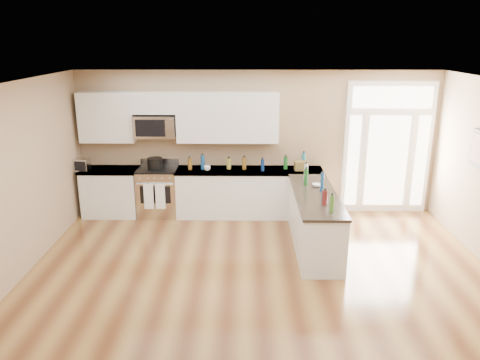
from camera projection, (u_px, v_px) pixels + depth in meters
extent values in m
plane|color=#5B3219|center=(263.00, 323.00, 5.78)|extent=(8.00, 8.00, 0.00)
plane|color=#9F8565|center=(257.00, 143.00, 9.19)|extent=(7.00, 0.00, 7.00)
plane|color=white|center=(267.00, 95.00, 4.96)|extent=(8.00, 8.00, 0.00)
cube|color=white|center=(111.00, 193.00, 9.21)|extent=(1.06, 0.62, 0.90)
cube|color=black|center=(113.00, 212.00, 9.33)|extent=(1.02, 0.52, 0.10)
cube|color=black|center=(109.00, 170.00, 9.07)|extent=(1.10, 0.66, 0.04)
cube|color=white|center=(249.00, 193.00, 9.18)|extent=(2.81, 0.62, 0.90)
cube|color=black|center=(249.00, 212.00, 9.29)|extent=(2.77, 0.52, 0.10)
cube|color=black|center=(249.00, 170.00, 9.04)|extent=(2.85, 0.66, 0.04)
cube|color=white|center=(314.00, 222.00, 7.78)|extent=(0.65, 2.28, 0.90)
cube|color=black|center=(313.00, 244.00, 7.89)|extent=(0.61, 2.18, 0.10)
cube|color=black|center=(316.00, 195.00, 7.64)|extent=(0.69, 2.32, 0.04)
cube|color=white|center=(107.00, 117.00, 8.92)|extent=(1.04, 0.33, 0.95)
cube|color=white|center=(228.00, 117.00, 8.89)|extent=(1.94, 0.33, 0.95)
cube|color=white|center=(155.00, 103.00, 8.82)|extent=(0.82, 0.33, 0.40)
cube|color=silver|center=(155.00, 126.00, 8.92)|extent=(0.78, 0.40, 0.42)
cube|color=black|center=(150.00, 128.00, 8.72)|extent=(0.56, 0.01, 0.32)
cube|color=white|center=(387.00, 148.00, 9.15)|extent=(1.70, 0.08, 2.60)
cube|color=white|center=(387.00, 161.00, 9.18)|extent=(0.78, 0.02, 1.80)
cube|color=white|center=(353.00, 161.00, 9.18)|extent=(0.22, 0.02, 1.80)
cube|color=white|center=(420.00, 162.00, 9.17)|extent=(0.22, 0.02, 1.80)
cube|color=white|center=(393.00, 97.00, 8.81)|extent=(1.50, 0.02, 0.40)
cube|color=black|center=(480.00, 149.00, 7.34)|extent=(0.04, 0.58, 0.58)
cube|color=brown|center=(479.00, 149.00, 7.34)|extent=(0.01, 0.46, 0.46)
cube|color=silver|center=(158.00, 193.00, 9.19)|extent=(0.76, 0.63, 0.92)
cube|color=black|center=(157.00, 169.00, 9.06)|extent=(0.76, 0.60, 0.03)
cube|color=silver|center=(160.00, 162.00, 9.32)|extent=(0.76, 0.04, 0.14)
cube|color=black|center=(155.00, 195.00, 8.87)|extent=(0.58, 0.01, 0.34)
cylinder|color=silver|center=(154.00, 184.00, 8.78)|extent=(0.70, 0.02, 0.02)
cube|color=white|center=(149.00, 196.00, 8.85)|extent=(0.18, 0.02, 0.50)
cube|color=white|center=(160.00, 196.00, 8.84)|extent=(0.18, 0.02, 0.50)
cylinder|color=black|center=(155.00, 163.00, 9.02)|extent=(0.34, 0.34, 0.23)
cube|color=silver|center=(82.00, 165.00, 8.92)|extent=(0.30, 0.25, 0.24)
cube|color=brown|center=(300.00, 166.00, 8.96)|extent=(0.23, 0.17, 0.17)
imported|color=white|center=(85.00, 168.00, 9.09)|extent=(0.21, 0.21, 0.04)
imported|color=white|center=(317.00, 185.00, 7.98)|extent=(0.20, 0.20, 0.05)
imported|color=white|center=(207.00, 168.00, 8.94)|extent=(0.14, 0.14, 0.10)
cylinder|color=#19591E|center=(286.00, 163.00, 9.03)|extent=(0.08, 0.08, 0.24)
cylinder|color=navy|center=(203.00, 162.00, 8.99)|extent=(0.08, 0.08, 0.28)
cylinder|color=brown|center=(244.00, 163.00, 9.01)|extent=(0.08, 0.08, 0.24)
cylinder|color=olive|center=(229.00, 164.00, 9.04)|extent=(0.08, 0.08, 0.21)
cylinder|color=#26727F|center=(304.00, 161.00, 9.06)|extent=(0.08, 0.08, 0.31)
cylinder|color=#591919|center=(325.00, 198.00, 7.08)|extent=(0.08, 0.08, 0.23)
cylinder|color=#B2B2B7|center=(306.00, 172.00, 8.32)|extent=(0.07, 0.07, 0.30)
cylinder|color=navy|center=(263.00, 165.00, 8.91)|extent=(0.06, 0.06, 0.23)
cylinder|color=#3F7226|center=(332.00, 204.00, 6.79)|extent=(0.06, 0.06, 0.26)
cylinder|color=#19591E|center=(306.00, 177.00, 8.03)|extent=(0.07, 0.07, 0.29)
cylinder|color=navy|center=(322.00, 182.00, 7.69)|extent=(0.06, 0.06, 0.32)
cylinder|color=brown|center=(190.00, 164.00, 9.01)|extent=(0.08, 0.08, 0.22)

